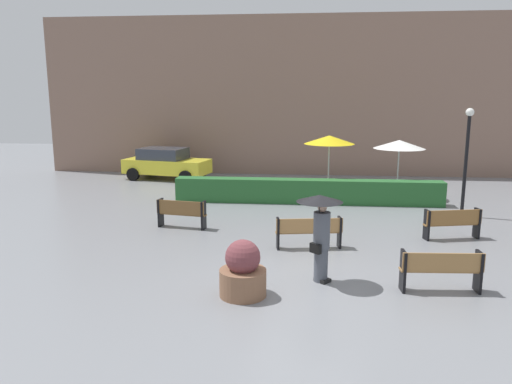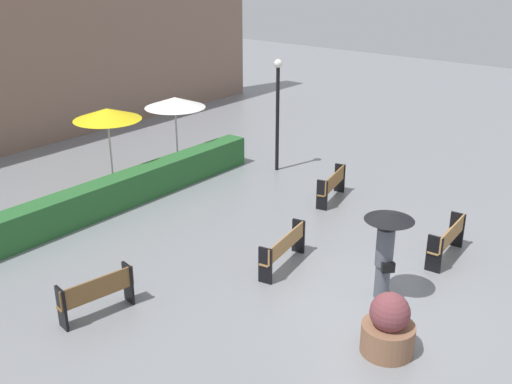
{
  "view_description": "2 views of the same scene",
  "coord_description": "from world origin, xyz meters",
  "px_view_note": "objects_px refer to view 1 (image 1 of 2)",
  "views": [
    {
      "loc": [
        -0.05,
        -10.94,
        4.26
      ],
      "look_at": [
        -1.49,
        3.7,
        1.34
      ],
      "focal_mm": 34.91,
      "sensor_mm": 36.0,
      "label": 1
    },
    {
      "loc": [
        -10.28,
        -5.03,
        7.07
      ],
      "look_at": [
        0.55,
        3.69,
        1.49
      ],
      "focal_mm": 42.61,
      "sensor_mm": 36.0,
      "label": 2
    }
  ],
  "objects_px": {
    "bench_mid_center": "(309,230)",
    "patio_umbrella_white": "(399,144)",
    "planter_pot": "(243,272)",
    "parked_car": "(166,163)",
    "lamp_post": "(467,151)",
    "bench_far_right": "(453,222)",
    "bench_near_right": "(441,268)",
    "patio_umbrella_yellow": "(329,140)",
    "bench_far_left": "(181,212)",
    "pedestrian_with_umbrella": "(321,224)"
  },
  "relations": [
    {
      "from": "planter_pot",
      "to": "lamp_post",
      "type": "distance_m",
      "value": 10.46
    },
    {
      "from": "bench_far_right",
      "to": "patio_umbrella_white",
      "type": "xyz_separation_m",
      "value": [
        -0.56,
        6.03,
        1.68
      ]
    },
    {
      "from": "bench_mid_center",
      "to": "parked_car",
      "type": "relative_size",
      "value": 0.42
    },
    {
      "from": "bench_near_right",
      "to": "pedestrian_with_umbrella",
      "type": "xyz_separation_m",
      "value": [
        -2.61,
        0.36,
        0.82
      ]
    },
    {
      "from": "planter_pot",
      "to": "lamp_post",
      "type": "height_order",
      "value": "lamp_post"
    },
    {
      "from": "patio_umbrella_yellow",
      "to": "patio_umbrella_white",
      "type": "bearing_deg",
      "value": -0.31
    },
    {
      "from": "bench_near_right",
      "to": "pedestrian_with_umbrella",
      "type": "bearing_deg",
      "value": 172.09
    },
    {
      "from": "bench_mid_center",
      "to": "patio_umbrella_yellow",
      "type": "relative_size",
      "value": 0.73
    },
    {
      "from": "pedestrian_with_umbrella",
      "to": "patio_umbrella_yellow",
      "type": "xyz_separation_m",
      "value": [
        0.61,
        9.85,
        1.01
      ]
    },
    {
      "from": "planter_pot",
      "to": "patio_umbrella_white",
      "type": "distance_m",
      "value": 12.07
    },
    {
      "from": "bench_near_right",
      "to": "bench_far_left",
      "type": "height_order",
      "value": "bench_near_right"
    },
    {
      "from": "bench_far_left",
      "to": "lamp_post",
      "type": "relative_size",
      "value": 0.43
    },
    {
      "from": "bench_mid_center",
      "to": "patio_umbrella_white",
      "type": "xyz_separation_m",
      "value": [
        3.68,
        7.36,
        1.68
      ]
    },
    {
      "from": "bench_mid_center",
      "to": "bench_near_right",
      "type": "xyz_separation_m",
      "value": [
        2.84,
        -2.84,
        0.01
      ]
    },
    {
      "from": "bench_mid_center",
      "to": "lamp_post",
      "type": "distance_m",
      "value": 7.11
    },
    {
      "from": "pedestrian_with_umbrella",
      "to": "patio_umbrella_white",
      "type": "height_order",
      "value": "patio_umbrella_white"
    },
    {
      "from": "bench_far_right",
      "to": "bench_near_right",
      "type": "distance_m",
      "value": 4.39
    },
    {
      "from": "bench_far_right",
      "to": "bench_near_right",
      "type": "bearing_deg",
      "value": -108.59
    },
    {
      "from": "bench_far_right",
      "to": "bench_mid_center",
      "type": "distance_m",
      "value": 4.44
    },
    {
      "from": "patio_umbrella_white",
      "to": "bench_mid_center",
      "type": "bearing_deg",
      "value": -116.57
    },
    {
      "from": "patio_umbrella_yellow",
      "to": "bench_near_right",
      "type": "bearing_deg",
      "value": -78.94
    },
    {
      "from": "planter_pot",
      "to": "parked_car",
      "type": "relative_size",
      "value": 0.28
    },
    {
      "from": "patio_umbrella_yellow",
      "to": "bench_far_left",
      "type": "bearing_deg",
      "value": -131.17
    },
    {
      "from": "patio_umbrella_white",
      "to": "parked_car",
      "type": "bearing_deg",
      "value": 162.17
    },
    {
      "from": "patio_umbrella_white",
      "to": "bench_near_right",
      "type": "bearing_deg",
      "value": -94.72
    },
    {
      "from": "bench_near_right",
      "to": "bench_far_left",
      "type": "bearing_deg",
      "value": 146.28
    },
    {
      "from": "parked_car",
      "to": "pedestrian_with_umbrella",
      "type": "bearing_deg",
      "value": -61.14
    },
    {
      "from": "patio_umbrella_yellow",
      "to": "patio_umbrella_white",
      "type": "xyz_separation_m",
      "value": [
        2.84,
        -0.02,
        -0.16
      ]
    },
    {
      "from": "pedestrian_with_umbrella",
      "to": "parked_car",
      "type": "xyz_separation_m",
      "value": [
        -7.33,
        13.3,
        -0.55
      ]
    },
    {
      "from": "patio_umbrella_yellow",
      "to": "parked_car",
      "type": "relative_size",
      "value": 0.57
    },
    {
      "from": "patio_umbrella_white",
      "to": "pedestrian_with_umbrella",
      "type": "bearing_deg",
      "value": -109.34
    },
    {
      "from": "bench_mid_center",
      "to": "patio_umbrella_yellow",
      "type": "height_order",
      "value": "patio_umbrella_yellow"
    },
    {
      "from": "bench_far_left",
      "to": "parked_car",
      "type": "distance_m",
      "value": 9.56
    },
    {
      "from": "planter_pot",
      "to": "bench_near_right",
      "type": "bearing_deg",
      "value": 8.2
    },
    {
      "from": "lamp_post",
      "to": "planter_pot",
      "type": "bearing_deg",
      "value": -131.4
    },
    {
      "from": "planter_pot",
      "to": "parked_car",
      "type": "height_order",
      "value": "parked_car"
    },
    {
      "from": "bench_mid_center",
      "to": "lamp_post",
      "type": "height_order",
      "value": "lamp_post"
    },
    {
      "from": "bench_far_right",
      "to": "patio_umbrella_yellow",
      "type": "distance_m",
      "value": 7.18
    },
    {
      "from": "patio_umbrella_yellow",
      "to": "pedestrian_with_umbrella",
      "type": "bearing_deg",
      "value": -93.56
    },
    {
      "from": "bench_mid_center",
      "to": "patio_umbrella_white",
      "type": "bearing_deg",
      "value": 63.43
    },
    {
      "from": "bench_mid_center",
      "to": "planter_pot",
      "type": "height_order",
      "value": "planter_pot"
    },
    {
      "from": "patio_umbrella_yellow",
      "to": "parked_car",
      "type": "bearing_deg",
      "value": 156.51
    },
    {
      "from": "lamp_post",
      "to": "patio_umbrella_white",
      "type": "bearing_deg",
      "value": 119.1
    },
    {
      "from": "planter_pot",
      "to": "bench_far_right",
      "type": "bearing_deg",
      "value": 40.18
    },
    {
      "from": "bench_mid_center",
      "to": "planter_pot",
      "type": "distance_m",
      "value": 3.74
    },
    {
      "from": "bench_mid_center",
      "to": "patio_umbrella_yellow",
      "type": "bearing_deg",
      "value": 83.5
    },
    {
      "from": "patio_umbrella_white",
      "to": "bench_far_left",
      "type": "bearing_deg",
      "value": -144.16
    },
    {
      "from": "bench_mid_center",
      "to": "bench_far_left",
      "type": "xyz_separation_m",
      "value": [
        -4.06,
        1.76,
        0.0
      ]
    },
    {
      "from": "patio_umbrella_white",
      "to": "lamp_post",
      "type": "bearing_deg",
      "value": -60.9
    },
    {
      "from": "bench_near_right",
      "to": "parked_car",
      "type": "xyz_separation_m",
      "value": [
        -9.94,
        13.67,
        0.27
      ]
    }
  ]
}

